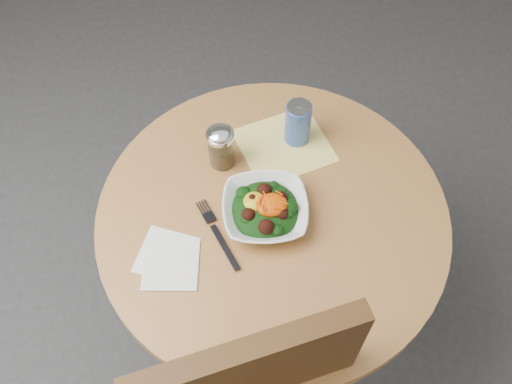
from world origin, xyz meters
TOP-DOWN VIEW (x-y plane):
  - ground at (0.00, 0.00)m, footprint 6.00×6.00m
  - table at (0.00, 0.00)m, footprint 0.90×0.90m
  - cloth_napkin at (0.07, 0.21)m, footprint 0.28×0.27m
  - paper_napkins at (-0.27, -0.09)m, footprint 0.18×0.19m
  - salad_bowl at (-0.02, -0.01)m, footprint 0.23×0.23m
  - fork at (-0.15, -0.04)m, footprint 0.09×0.21m
  - spice_shaker at (-0.11, 0.18)m, footprint 0.07×0.07m
  - beverage_can at (0.11, 0.23)m, footprint 0.07×0.07m

SIDE VIEW (x-z plane):
  - ground at x=0.00m, z-range 0.00..0.00m
  - table at x=0.00m, z-range 0.18..0.93m
  - cloth_napkin at x=0.07m, z-range 0.75..0.75m
  - paper_napkins at x=-0.27m, z-range 0.75..0.75m
  - fork at x=-0.15m, z-range 0.75..0.76m
  - salad_bowl at x=-0.02m, z-range 0.74..0.82m
  - spice_shaker at x=-0.11m, z-range 0.75..0.88m
  - beverage_can at x=0.11m, z-range 0.75..0.88m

